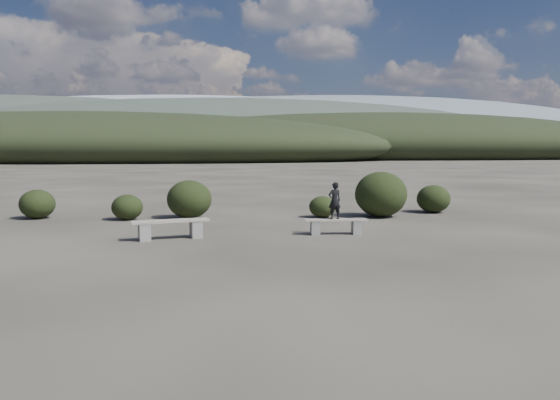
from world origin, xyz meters
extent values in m
plane|color=#2C2822|center=(0.00, 0.00, 0.00)|extent=(1200.00, 1200.00, 0.00)
cube|color=slate|center=(-2.96, 4.51, 0.22)|extent=(0.37, 0.45, 0.44)
cube|color=slate|center=(-1.69, 4.88, 0.22)|extent=(0.37, 0.45, 0.44)
cube|color=gray|center=(-2.33, 4.70, 0.47)|extent=(2.02, 0.96, 0.06)
cube|color=slate|center=(1.49, 5.03, 0.19)|extent=(0.24, 0.34, 0.38)
cube|color=slate|center=(2.62, 5.00, 0.19)|extent=(0.24, 0.34, 0.38)
cube|color=gray|center=(2.06, 5.01, 0.40)|extent=(1.71, 0.40, 0.05)
imported|color=black|center=(2.01, 5.01, 0.92)|extent=(0.41, 0.32, 1.00)
ellipsoid|color=black|center=(-4.12, 8.70, 0.41)|extent=(1.01, 1.01, 0.83)
ellipsoid|color=black|center=(-2.12, 8.91, 0.64)|extent=(1.49, 1.49, 1.27)
ellipsoid|color=black|center=(2.33, 8.65, 0.36)|extent=(0.91, 0.91, 0.72)
ellipsoid|color=black|center=(4.34, 8.64, 0.77)|extent=(1.77, 1.77, 1.54)
ellipsoid|color=black|center=(6.60, 9.67, 0.50)|extent=(1.21, 1.21, 1.00)
ellipsoid|color=black|center=(-7.15, 9.31, 0.48)|extent=(1.14, 1.14, 0.97)
ellipsoid|color=black|center=(-25.00, 90.00, 2.70)|extent=(110.00, 40.00, 12.00)
ellipsoid|color=black|center=(35.00, 110.00, 3.15)|extent=(120.00, 44.00, 14.00)
ellipsoid|color=#2F3A2F|center=(0.00, 160.00, 5.40)|extent=(190.00, 64.00, 24.00)
ellipsoid|color=#2F3A2F|center=(-90.00, 220.00, 7.20)|extent=(240.00, 80.00, 32.00)
ellipsoid|color=slate|center=(70.00, 300.00, 9.90)|extent=(340.00, 110.00, 44.00)
ellipsoid|color=#8F95A2|center=(-30.00, 400.00, 12.60)|extent=(460.00, 140.00, 56.00)
camera|label=1|loc=(-0.90, -9.39, 2.33)|focal=35.00mm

